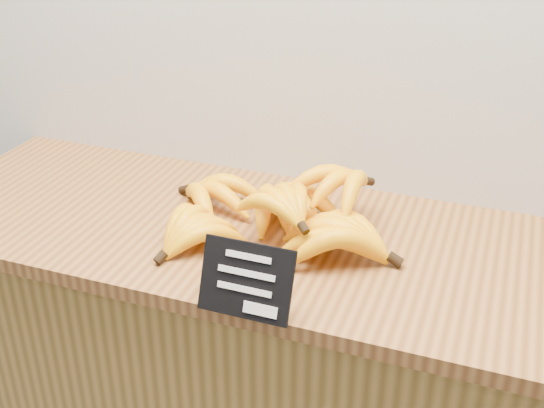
{
  "coord_description": "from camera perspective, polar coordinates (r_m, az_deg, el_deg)",
  "views": [
    {
      "loc": [
        0.38,
        1.65,
        1.61
      ],
      "look_at": [
        -0.01,
        2.7,
        1.02
      ],
      "focal_mm": 45.0,
      "sensor_mm": 36.0,
      "label": 1
    }
  ],
  "objects": [
    {
      "name": "counter_top",
      "position": [
        1.36,
        0.73,
        -2.99
      ],
      "size": [
        1.55,
        0.54,
        0.03
      ],
      "primitive_type": "cube",
      "color": "#95602E",
      "rests_on": "counter"
    },
    {
      "name": "chalkboard_sign",
      "position": [
        1.1,
        -2.19,
        -6.41
      ],
      "size": [
        0.16,
        0.05,
        0.12
      ],
      "primitive_type": "cube",
      "rotation": [
        -0.39,
        0.0,
        0.0
      ],
      "color": "black",
      "rests_on": "counter_top"
    },
    {
      "name": "banana_pile",
      "position": [
        1.33,
        0.78,
        -0.66
      ],
      "size": [
        0.51,
        0.37,
        0.12
      ],
      "color": "#FFB50A",
      "rests_on": "counter_top"
    }
  ]
}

